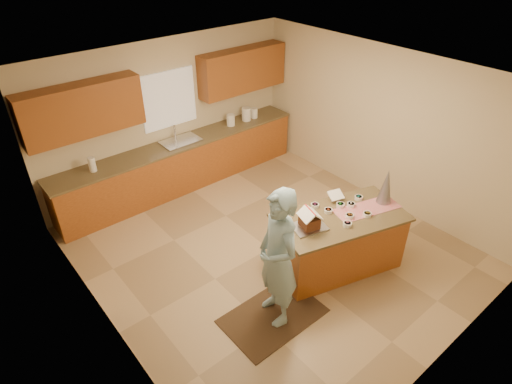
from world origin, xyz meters
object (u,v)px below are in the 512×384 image
at_px(boy, 278,259).
at_px(gingerbread_house, 310,220).
at_px(island_base, 337,242).
at_px(tinsel_tree, 386,186).

distance_m(boy, gingerbread_house, 0.83).
height_order(island_base, tinsel_tree, tinsel_tree).
bearing_deg(island_base, boy, -157.54).
bearing_deg(tinsel_tree, gingerbread_house, 168.20).
distance_m(island_base, tinsel_tree, 1.05).
xyz_separation_m(tinsel_tree, boy, (-2.05, 0.02, -0.20)).
bearing_deg(tinsel_tree, island_base, 167.56).
distance_m(tinsel_tree, gingerbread_house, 1.30).
xyz_separation_m(island_base, boy, (-1.31, -0.15, 0.53)).
bearing_deg(gingerbread_house, tinsel_tree, -11.80).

